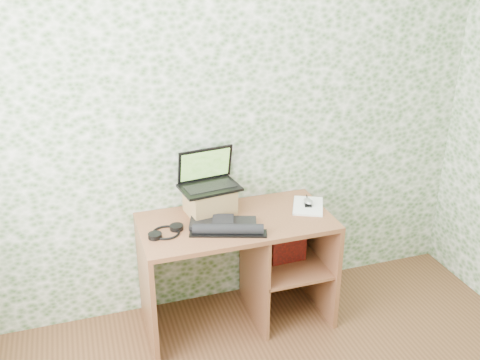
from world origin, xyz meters
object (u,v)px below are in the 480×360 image
object	(u,v)px
laptop	(208,178)
keyboard	(225,226)
riser	(210,201)
notepad	(308,206)
desk	(247,253)

from	to	relation	value
laptop	keyboard	bearing A→B (deg)	-91.43
riser	notepad	size ratio (longest dim) A/B	1.06
desk	laptop	world-z (taller)	laptop
laptop	keyboard	distance (m)	0.34
laptop	keyboard	size ratio (longest dim) A/B	0.84
desk	keyboard	distance (m)	0.36
laptop	keyboard	world-z (taller)	laptop
notepad	riser	bearing A→B (deg)	-164.27
riser	notepad	bearing A→B (deg)	-10.03
riser	keyboard	size ratio (longest dim) A/B	0.61
keyboard	notepad	distance (m)	0.61
desk	riser	size ratio (longest dim) A/B	4.22
desk	notepad	distance (m)	0.51
notepad	keyboard	bearing A→B (deg)	-142.58
keyboard	notepad	xyz separation A→B (m)	(0.60, 0.12, -0.02)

